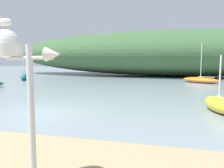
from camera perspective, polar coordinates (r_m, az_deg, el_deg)
ground_plane at (r=12.10m, az=-16.39°, el=-6.67°), size 120.00×120.00×0.00m
distant_hill at (r=36.86m, az=13.35°, el=7.17°), size 50.43×13.13×6.73m
mast_structure at (r=4.67m, az=-22.67°, el=6.01°), size 1.36×0.57×2.97m
seagull_on_radar at (r=4.81m, az=-24.51°, el=13.54°), size 0.35×0.18×0.25m
sailboat_far_left at (r=31.00m, az=-20.35°, el=1.68°), size 2.12×2.94×3.73m
sailboat_by_sandbar at (r=12.80m, az=24.25°, el=-4.50°), size 1.58×2.80×2.80m
sailboat_near_shore at (r=27.27m, az=20.49°, el=0.93°), size 4.10×3.17×4.26m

